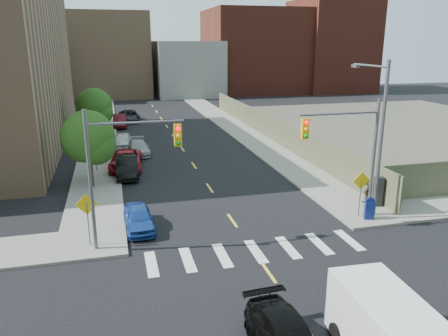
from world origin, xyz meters
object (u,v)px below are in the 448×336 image
parked_car_black (127,167)px  pedestrian_west (89,166)px  parked_car_red (126,160)px  parked_car_white (123,141)px  payphone (378,191)px  pedestrian_east (365,190)px  mailbox (369,208)px  parked_car_silver (138,147)px  parked_car_blue (139,218)px  parked_car_grey (129,116)px  parked_car_maroon (120,121)px

parked_car_black → pedestrian_west: size_ratio=2.48×
parked_car_red → parked_car_white: bearing=94.8°
payphone → pedestrian_east: (-0.38, 0.79, -0.16)m
parked_car_black → mailbox: (13.06, -12.33, 0.02)m
parked_car_silver → parked_car_black: bearing=-103.0°
parked_car_white → mailbox: (13.06, -21.96, 0.07)m
parked_car_blue → parked_car_grey: bearing=85.8°
parked_car_blue → parked_car_red: parked_car_red is taller
parked_car_white → payphone: payphone is taller
parked_car_silver → pedestrian_east: (13.02, -16.50, 0.27)m
parked_car_red → payphone: bearing=-35.6°
parked_car_black → parked_car_blue: bearing=-88.0°
parked_car_maroon → mailbox: 35.55m
parked_car_black → parked_car_white: size_ratio=1.11×
parked_car_white → pedestrian_west: size_ratio=2.23×
parked_car_blue → parked_car_maroon: 30.91m
parked_car_black → pedestrian_east: 17.36m
parked_car_blue → parked_car_silver: bearing=84.0°
parked_car_white → payphone: size_ratio=2.26×
payphone → parked_car_black: bearing=166.7°
parked_car_black → parked_car_red: size_ratio=0.87×
parked_car_black → parked_car_maroon: size_ratio=1.02×
parked_car_red → parked_car_grey: size_ratio=1.04×
parked_car_silver → parked_car_white: (-1.30, 2.94, 0.07)m
mailbox → parked_car_blue: bearing=-169.6°
parked_car_white → pedestrian_west: bearing=-102.2°
parked_car_blue → parked_car_white: parked_car_white is taller
payphone → pedestrian_east: payphone is taller
parked_car_white → parked_car_maroon: parked_car_maroon is taller
mailbox → pedestrian_east: size_ratio=0.85×
parked_car_blue → pedestrian_east: pedestrian_east is taller
parked_car_blue → payphone: (14.48, -0.43, 0.43)m
pedestrian_west → pedestrian_east: size_ratio=1.23×
parked_car_blue → parked_car_silver: (1.08, 16.85, 0.00)m
parked_car_maroon → parked_car_grey: 3.78m
pedestrian_west → pedestrian_east: bearing=-143.3°
parked_car_maroon → payphone: payphone is taller
parked_car_blue → parked_car_white: size_ratio=0.90×
parked_car_grey → mailbox: (11.76, -36.61, 0.07)m
parked_car_silver → pedestrian_west: bearing=-121.9°
parked_car_white → parked_car_maroon: bearing=93.1°
parked_car_silver → parked_car_white: bearing=111.9°
pedestrian_west → parked_car_red: bearing=-75.5°
parked_car_black → pedestrian_west: (-2.69, -0.23, 0.32)m
parked_car_blue → parked_car_red: bearing=88.7°
parked_car_blue → parked_car_red: (-0.22, 12.07, 0.10)m
pedestrian_east → mailbox: bearing=42.9°
parked_car_silver → parked_car_grey: parked_car_grey is taller
parked_car_grey → pedestrian_east: size_ratio=3.37×
parked_car_black → parked_car_red: bearing=90.8°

